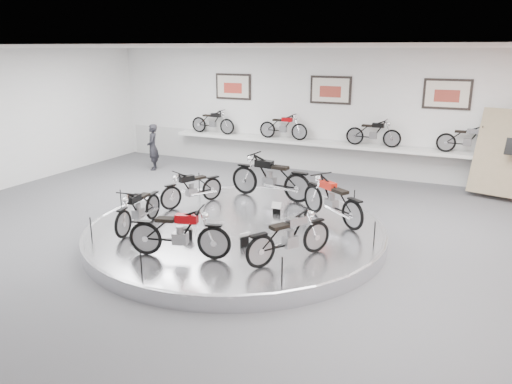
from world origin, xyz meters
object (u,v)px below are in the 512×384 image
at_px(shelf, 326,144).
at_px(bike_b, 270,177).
at_px(bike_c, 192,188).
at_px(bike_e, 179,232).
at_px(bike_d, 138,208).
at_px(bike_a, 332,199).
at_px(visitor, 153,147).
at_px(bike_f, 290,236).
at_px(display_platform, 236,232).

distance_m(shelf, bike_b, 4.20).
bearing_deg(bike_c, bike_e, 52.27).
bearing_deg(bike_c, bike_d, 19.77).
distance_m(bike_a, visitor, 8.00).
distance_m(bike_f, visitor, 9.19).
xyz_separation_m(bike_d, bike_e, (1.63, -0.93, 0.04)).
bearing_deg(display_platform, bike_e, -94.70).
bearing_deg(visitor, shelf, 75.63).
relative_size(shelf, bike_c, 7.38).
height_order(shelf, bike_f, bike_f).
xyz_separation_m(bike_b, bike_f, (1.85, -3.39, -0.10)).
relative_size(bike_e, bike_f, 1.04).
relative_size(bike_b, bike_f, 1.22).
bearing_deg(shelf, display_platform, -90.00).
bearing_deg(bike_b, bike_c, 46.88).
distance_m(display_platform, bike_f, 2.16).
xyz_separation_m(shelf, bike_c, (-1.64, -5.51, -0.26)).
height_order(shelf, bike_d, bike_d).
bearing_deg(display_platform, bike_a, 33.84).
bearing_deg(bike_d, display_platform, 111.89).
distance_m(bike_a, bike_b, 2.18).
bearing_deg(bike_f, bike_b, 60.12).
relative_size(display_platform, bike_c, 4.29).
bearing_deg(bike_f, bike_d, 118.28).
distance_m(bike_a, bike_c, 3.43).
relative_size(bike_c, bike_d, 0.99).
distance_m(bike_c, visitor, 5.31).
bearing_deg(bike_f, display_platform, 86.72).
xyz_separation_m(bike_e, bike_f, (1.86, 0.73, -0.02)).
distance_m(shelf, bike_a, 5.51).
relative_size(bike_b, bike_e, 1.17).
height_order(shelf, bike_c, bike_c).
bearing_deg(shelf, bike_a, -71.16).
bearing_deg(bike_a, display_platform, 67.89).
bearing_deg(bike_f, shelf, 44.21).
bearing_deg(bike_d, bike_a, 114.46).
bearing_deg(display_platform, visitor, 140.32).
bearing_deg(bike_b, display_platform, 99.14).
distance_m(display_platform, shelf, 6.46).
height_order(bike_a, visitor, visitor).
bearing_deg(bike_a, bike_d, 65.44).
height_order(bike_c, bike_f, bike_f).
xyz_separation_m(bike_b, bike_e, (-0.01, -4.12, -0.08)).
distance_m(bike_b, bike_d, 3.59).
distance_m(bike_b, bike_f, 3.87).
height_order(bike_d, visitor, visitor).
xyz_separation_m(bike_a, bike_b, (-1.92, 1.02, 0.06)).
bearing_deg(bike_c, shelf, -172.27).
distance_m(display_platform, bike_b, 2.33).
bearing_deg(bike_a, bike_c, 39.17).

